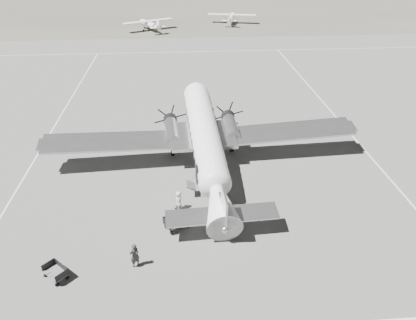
# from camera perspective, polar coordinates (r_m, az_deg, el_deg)

# --- Properties ---
(ground) EXTENTS (260.00, 260.00, 0.00)m
(ground) POSITION_cam_1_polar(r_m,az_deg,el_deg) (33.13, 5.04, -2.92)
(ground) COLOR slate
(ground) RESTS_ON ground
(taxi_line_right) EXTENTS (0.15, 80.00, 0.01)m
(taxi_line_right) POSITION_cam_1_polar(r_m,az_deg,el_deg) (36.90, 23.78, -1.91)
(taxi_line_right) COLOR silver
(taxi_line_right) RESTS_ON ground
(taxi_line_left) EXTENTS (0.15, 60.00, 0.01)m
(taxi_line_left) POSITION_cam_1_polar(r_m,az_deg,el_deg) (43.47, -21.36, 3.41)
(taxi_line_left) COLOR silver
(taxi_line_left) RESTS_ON ground
(taxi_line_horizon) EXTENTS (90.00, 0.15, 0.01)m
(taxi_line_horizon) POSITION_cam_1_polar(r_m,az_deg,el_deg) (69.96, -0.13, 15.03)
(taxi_line_horizon) COLOR silver
(taxi_line_horizon) RESTS_ON ground
(grass_infield) EXTENTS (260.00, 90.00, 0.01)m
(grass_infield) POSITION_cam_1_polar(r_m,az_deg,el_deg) (123.85, -2.17, 21.50)
(grass_infield) COLOR #5C594D
(grass_infield) RESTS_ON ground
(dc3_airliner) EXTENTS (28.44, 20.55, 5.22)m
(dc3_airliner) POSITION_cam_1_polar(r_m,az_deg,el_deg) (33.04, -0.27, 2.33)
(dc3_airliner) COLOR silver
(dc3_airliner) RESTS_ON ground
(light_plane_left) EXTENTS (13.22, 12.40, 2.17)m
(light_plane_left) POSITION_cam_1_polar(r_m,az_deg,el_deg) (85.83, -8.22, 18.26)
(light_plane_left) COLOR white
(light_plane_left) RESTS_ON ground
(light_plane_right) EXTENTS (11.97, 10.50, 2.15)m
(light_plane_right) POSITION_cam_1_polar(r_m,az_deg,el_deg) (92.06, 3.30, 19.26)
(light_plane_right) COLOR white
(light_plane_right) RESTS_ON ground
(baggage_cart_near) EXTENTS (2.09, 1.90, 0.97)m
(baggage_cart_near) POSITION_cam_1_polar(r_m,az_deg,el_deg) (27.93, -4.41, -8.73)
(baggage_cart_near) COLOR #5C5C5C
(baggage_cart_near) RESTS_ON ground
(baggage_cart_far) EXTENTS (1.82, 1.80, 0.85)m
(baggage_cart_far) POSITION_cam_1_polar(r_m,az_deg,el_deg) (26.06, -20.64, -14.58)
(baggage_cart_far) COLOR #5C5C5C
(baggage_cart_far) RESTS_ON ground
(ground_crew) EXTENTS (0.74, 0.69, 1.70)m
(ground_crew) POSITION_cam_1_polar(r_m,az_deg,el_deg) (25.28, -10.29, -13.05)
(ground_crew) COLOR #282828
(ground_crew) RESTS_ON ground
(ramp_agent) EXTENTS (0.93, 1.07, 1.87)m
(ramp_agent) POSITION_cam_1_polar(r_m,az_deg,el_deg) (27.91, -4.04, -7.58)
(ramp_agent) COLOR silver
(ramp_agent) RESTS_ON ground
(passenger) EXTENTS (0.49, 0.73, 1.48)m
(passenger) POSITION_cam_1_polar(r_m,az_deg,el_deg) (29.52, -4.14, -5.70)
(passenger) COLOR silver
(passenger) RESTS_ON ground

